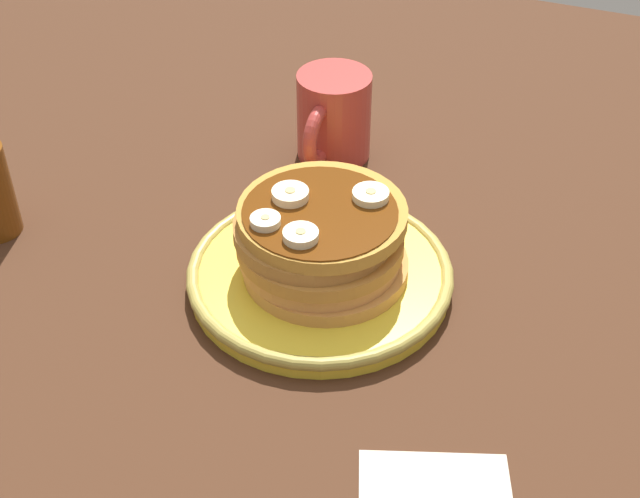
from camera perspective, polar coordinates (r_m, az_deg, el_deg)
ground_plane at (r=83.14cm, az=-0.00°, el=-3.00°), size 140.00×140.00×3.00cm
plate at (r=81.41cm, az=-0.00°, el=-1.64°), size 24.22×24.22×2.07cm
pancake_stack at (r=79.08cm, az=0.09°, el=0.62°), size 15.37×15.66×6.66cm
banana_slice_0 at (r=78.18cm, az=-1.90°, el=3.46°), size 3.27×3.27×1.04cm
banana_slice_1 at (r=73.71cm, az=-1.45°, el=0.90°), size 3.00×3.00×0.98cm
banana_slice_2 at (r=78.30cm, az=3.24°, el=3.42°), size 3.24×3.24×0.93cm
banana_slice_3 at (r=75.33cm, az=-3.49°, el=1.77°), size 2.61×2.61×0.92cm
coffee_mug at (r=96.63cm, az=0.81°, el=8.44°), size 11.56×7.95×9.61cm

